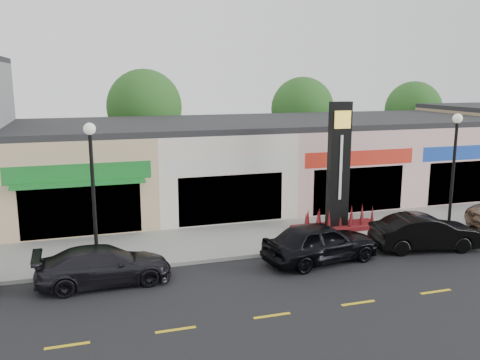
# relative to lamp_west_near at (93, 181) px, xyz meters

# --- Properties ---
(ground) EXTENTS (120.00, 120.00, 0.00)m
(ground) POSITION_rel_lamp_west_near_xyz_m (8.00, -2.50, -3.48)
(ground) COLOR black
(ground) RESTS_ON ground
(sidewalk) EXTENTS (52.00, 4.30, 0.15)m
(sidewalk) POSITION_rel_lamp_west_near_xyz_m (8.00, 1.85, -3.40)
(sidewalk) COLOR gray
(sidewalk) RESTS_ON ground
(curb) EXTENTS (52.00, 0.20, 0.15)m
(curb) POSITION_rel_lamp_west_near_xyz_m (8.00, -0.40, -3.40)
(curb) COLOR gray
(curb) RESTS_ON ground
(shop_beige) EXTENTS (7.00, 10.85, 4.80)m
(shop_beige) POSITION_rel_lamp_west_near_xyz_m (-0.50, 8.96, -1.08)
(shop_beige) COLOR tan
(shop_beige) RESTS_ON ground
(shop_cream) EXTENTS (7.00, 10.01, 4.80)m
(shop_cream) POSITION_rel_lamp_west_near_xyz_m (6.50, 8.97, -1.08)
(shop_cream) COLOR white
(shop_cream) RESTS_ON ground
(shop_pink_w) EXTENTS (7.00, 10.01, 4.80)m
(shop_pink_w) POSITION_rel_lamp_west_near_xyz_m (13.50, 8.97, -1.08)
(shop_pink_w) COLOR #CF9F9D
(shop_pink_w) RESTS_ON ground
(shop_pink_e) EXTENTS (7.00, 10.01, 4.80)m
(shop_pink_e) POSITION_rel_lamp_west_near_xyz_m (20.50, 8.97, -1.08)
(shop_pink_e) COLOR #CF9F9D
(shop_pink_e) RESTS_ON ground
(tree_rear_west) EXTENTS (5.20, 5.20, 7.83)m
(tree_rear_west) POSITION_rel_lamp_west_near_xyz_m (4.00, 17.00, 1.74)
(tree_rear_west) COLOR #382619
(tree_rear_west) RESTS_ON ground
(tree_rear_mid) EXTENTS (4.80, 4.80, 7.29)m
(tree_rear_mid) POSITION_rel_lamp_west_near_xyz_m (16.00, 17.00, 1.41)
(tree_rear_mid) COLOR #382619
(tree_rear_mid) RESTS_ON ground
(tree_rear_east) EXTENTS (4.60, 4.60, 6.94)m
(tree_rear_east) POSITION_rel_lamp_west_near_xyz_m (26.00, 17.00, 1.15)
(tree_rear_east) COLOR #382619
(tree_rear_east) RESTS_ON ground
(lamp_west_near) EXTENTS (0.44, 0.44, 5.47)m
(lamp_west_near) POSITION_rel_lamp_west_near_xyz_m (0.00, 0.00, 0.00)
(lamp_west_near) COLOR black
(lamp_west_near) RESTS_ON sidewalk
(lamp_east_near) EXTENTS (0.44, 0.44, 5.47)m
(lamp_east_near) POSITION_rel_lamp_west_near_xyz_m (16.00, 0.00, 0.00)
(lamp_east_near) COLOR black
(lamp_east_near) RESTS_ON sidewalk
(pylon_sign) EXTENTS (4.20, 1.30, 6.00)m
(pylon_sign) POSITION_rel_lamp_west_near_xyz_m (11.00, 1.70, -1.20)
(pylon_sign) COLOR #520E18
(pylon_sign) RESTS_ON sidewalk
(car_dark_sedan) EXTENTS (2.03, 4.74, 1.36)m
(car_dark_sedan) POSITION_rel_lamp_west_near_xyz_m (0.20, -1.38, -2.79)
(car_dark_sedan) COLOR black
(car_dark_sedan) RESTS_ON ground
(car_black_sedan) EXTENTS (2.60, 4.97, 1.61)m
(car_black_sedan) POSITION_rel_lamp_west_near_xyz_m (8.51, -1.65, -2.67)
(car_black_sedan) COLOR black
(car_black_sedan) RESTS_ON ground
(car_black_conv) EXTENTS (2.33, 4.75, 1.50)m
(car_black_conv) POSITION_rel_lamp_west_near_xyz_m (13.45, -1.63, -2.73)
(car_black_conv) COLOR black
(car_black_conv) RESTS_ON ground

